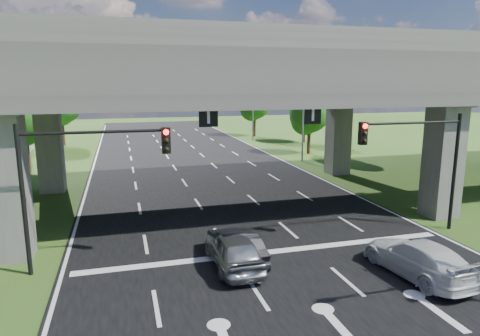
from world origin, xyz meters
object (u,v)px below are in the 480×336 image
signal_right (421,152)px  car_dark (236,246)px  car_white (418,258)px  streetlight_beyond (250,95)px  streetlight_far (300,100)px  car_silver (233,250)px  signal_left (81,169)px

signal_right → car_dark: 10.27m
car_white → car_dark: bearing=-32.2°
signal_right → car_white: bearing=-126.5°
streetlight_beyond → car_dark: bearing=-107.8°
signal_right → car_dark: bearing=-174.4°
streetlight_beyond → car_dark: streetlight_beyond is taller
streetlight_far → car_white: 25.38m
car_silver → car_white: bearing=157.9°
streetlight_far → signal_right: bearing=-96.5°
car_silver → car_dark: car_silver is taller
streetlight_far → streetlight_beyond: bearing=90.0°
car_white → signal_left: bearing=-24.1°
signal_left → streetlight_beyond: streetlight_beyond is taller
signal_left → streetlight_far: bearing=48.2°
signal_right → car_silver: (-9.88, -1.50, -3.41)m
car_silver → signal_right: bearing=-171.6°
signal_right → streetlight_far: size_ratio=0.60×
streetlight_beyond → car_dark: 39.20m
streetlight_far → car_silver: size_ratio=2.29×
signal_right → car_silver: signal_right is taller
car_dark → car_silver: bearing=61.6°
car_dark → car_white: size_ratio=0.85×
car_dark → car_white: 7.29m
signal_left → signal_right: bearing=0.0°
signal_right → signal_left: bearing=180.0°
streetlight_far → car_white: streetlight_far is taller
car_dark → streetlight_beyond: bearing=-112.0°
signal_left → car_dark: bearing=-8.9°
car_dark → car_white: car_white is taller
streetlight_beyond → car_white: streetlight_beyond is taller
streetlight_beyond → car_white: bearing=-97.6°
streetlight_far → car_dark: bearing=-119.5°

